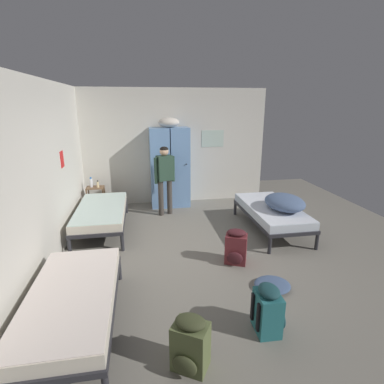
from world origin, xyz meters
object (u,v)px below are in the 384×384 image
water_bottle (91,183)px  clothes_pile_denim (272,285)px  shelf_unit (96,197)px  backpack_teal (268,310)px  bed_left_front (72,299)px  person_traveler (165,174)px  bed_left_rear (101,212)px  bed_right (271,211)px  backpack_olive (190,345)px  bedding_heap (285,202)px  backpack_maroon (236,247)px  lotion_bottle (98,184)px  locker_bank (170,166)px

water_bottle → clothes_pile_denim: water_bottle is taller
shelf_unit → backpack_teal: shelf_unit is taller
bed_left_front → person_traveler: size_ratio=1.26×
bed_left_rear → bed_right: size_ratio=1.00×
backpack_olive → bed_left_front: bearing=148.8°
bedding_heap → backpack_olive: size_ratio=1.59×
bed_left_front → clothes_pile_denim: (2.45, 0.36, -0.34)m
backpack_maroon → shelf_unit: bearing=131.0°
person_traveler → water_bottle: bearing=163.2°
bed_right → water_bottle: water_bottle is taller
water_bottle → backpack_olive: water_bottle is taller
backpack_teal → bedding_heap: bearing=60.8°
bed_left_front → clothes_pile_denim: bearing=8.3°
bedding_heap → bed_left_front: bearing=-149.6°
backpack_maroon → backpack_olive: same height
lotion_bottle → backpack_maroon: (2.34, -2.73, -0.38)m
shelf_unit → backpack_maroon: shelf_unit is taller
bed_left_rear → bedding_heap: (3.37, -0.73, 0.25)m
shelf_unit → lotion_bottle: size_ratio=3.59×
bedding_heap → backpack_maroon: 1.54m
shelf_unit → bed_right: (3.47, -1.67, 0.04)m
lotion_bottle → backpack_teal: lotion_bottle is taller
backpack_teal → water_bottle: bearing=119.3°
bedding_heap → lotion_bottle: size_ratio=5.52×
water_bottle → clothes_pile_denim: (2.78, -3.51, -0.63)m
water_bottle → lotion_bottle: bearing=-21.8°
bed_left_front → backpack_olive: backpack_olive is taller
bedding_heap → backpack_maroon: size_ratio=1.59×
bed_left_rear → bedding_heap: bedding_heap is taller
bed_left_front → backpack_olive: size_ratio=3.45×
locker_bank → clothes_pile_denim: locker_bank is taller
locker_bank → backpack_teal: (0.60, -4.36, -0.71)m
bed_right → person_traveler: bearing=148.2°
shelf_unit → water_bottle: water_bottle is taller
bedding_heap → clothes_pile_denim: 1.95m
clothes_pile_denim → backpack_olive: bearing=-140.6°
water_bottle → bed_right: bearing=-25.4°
bedding_heap → bed_left_rear: bearing=167.8°
backpack_teal → bed_left_rear: bearing=123.7°
bed_left_rear → bedding_heap: size_ratio=2.17×
lotion_bottle → backpack_olive: lotion_bottle is taller
bed_left_front → locker_bank: bearing=70.0°
bed_left_rear → locker_bank: bearing=41.6°
backpack_teal → backpack_olive: same height
backpack_maroon → backpack_olive: (-1.01, -1.78, 0.00)m
person_traveler → clothes_pile_denim: size_ratio=3.10×
bed_right → clothes_pile_denim: (-0.77, -1.83, -0.34)m
bed_left_front → bed_left_rear: bearing=90.0°
person_traveler → lotion_bottle: 1.55m
bed_left_rear → person_traveler: person_traveler is taller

